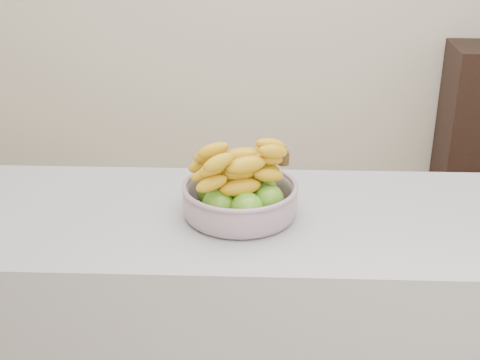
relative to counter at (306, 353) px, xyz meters
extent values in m
cube|color=#9C9CA4|center=(0.00, 0.00, 0.00)|extent=(2.00, 0.60, 0.90)
cylinder|color=#A9BACB|center=(-0.19, 0.00, 0.46)|extent=(0.26, 0.26, 0.01)
torus|color=#A9BACB|center=(-0.19, 0.00, 0.53)|extent=(0.30, 0.30, 0.01)
sphere|color=#468A17|center=(-0.17, -0.07, 0.50)|extent=(0.08, 0.08, 0.08)
sphere|color=#468A17|center=(-0.12, -0.02, 0.50)|extent=(0.08, 0.08, 0.08)
sphere|color=#468A17|center=(-0.14, 0.05, 0.50)|extent=(0.08, 0.08, 0.08)
sphere|color=#468A17|center=(-0.21, 0.07, 0.50)|extent=(0.08, 0.08, 0.08)
sphere|color=#468A17|center=(-0.27, 0.02, 0.50)|extent=(0.08, 0.08, 0.08)
sphere|color=#468A17|center=(-0.25, -0.05, 0.50)|extent=(0.08, 0.08, 0.08)
ellipsoid|color=yellow|center=(-0.19, -0.05, 0.55)|extent=(0.19, 0.11, 0.04)
ellipsoid|color=yellow|center=(-0.20, 0.00, 0.55)|extent=(0.20, 0.09, 0.04)
ellipsoid|color=yellow|center=(-0.21, 0.04, 0.55)|extent=(0.19, 0.07, 0.04)
ellipsoid|color=yellow|center=(-0.19, -0.03, 0.59)|extent=(0.19, 0.12, 0.04)
ellipsoid|color=yellow|center=(-0.20, 0.03, 0.59)|extent=(0.19, 0.06, 0.04)
ellipsoid|color=yellow|center=(-0.19, 0.00, 0.62)|extent=(0.20, 0.09, 0.04)
ellipsoid|color=yellow|center=(-0.18, -0.05, 0.61)|extent=(0.19, 0.13, 0.04)
cylinder|color=#402C14|center=(-0.08, 0.03, 0.60)|extent=(0.03, 0.03, 0.03)
camera|label=1|loc=(-0.13, -1.56, 1.26)|focal=50.00mm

